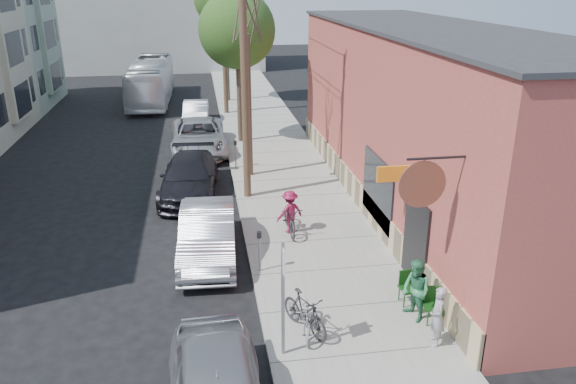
{
  "coord_description": "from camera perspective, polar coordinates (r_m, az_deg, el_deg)",
  "views": [
    {
      "loc": [
        0.78,
        -14.24,
        8.18
      ],
      "look_at": [
        3.53,
        2.99,
        1.5
      ],
      "focal_mm": 35.0,
      "sensor_mm": 36.0,
      "label": 1
    }
  ],
  "objects": [
    {
      "name": "ground",
      "position": [
        16.44,
        -10.7,
        -9.3
      ],
      "size": [
        120.0,
        120.0,
        0.0
      ],
      "primitive_type": "plane",
      "color": "black"
    },
    {
      "name": "sidewalk",
      "position": [
        26.73,
        -1.17,
        3.3
      ],
      "size": [
        4.5,
        58.0,
        0.15
      ],
      "primitive_type": "cube",
      "color": "gray",
      "rests_on": "ground"
    },
    {
      "name": "cafe_building",
      "position": [
        21.47,
        13.79,
        7.21
      ],
      "size": [
        6.6,
        20.2,
        6.61
      ],
      "color": "#9F433B",
      "rests_on": "ground"
    },
    {
      "name": "end_cap_building",
      "position": [
        56.35,
        -12.52,
        18.27
      ],
      "size": [
        18.0,
        8.0,
        12.0
      ],
      "primitive_type": "cube",
      "color": "#ACACA7",
      "rests_on": "ground"
    },
    {
      "name": "sign_post",
      "position": [
        12.41,
        -0.51,
        -9.82
      ],
      "size": [
        0.07,
        0.45,
        2.8
      ],
      "color": "slate",
      "rests_on": "sidewalk"
    },
    {
      "name": "parking_meter_near",
      "position": [
        16.24,
        -2.94,
        -5.38
      ],
      "size": [
        0.14,
        0.14,
        1.24
      ],
      "color": "slate",
      "rests_on": "sidewalk"
    },
    {
      "name": "parking_meter_far",
      "position": [
        25.27,
        -5.36,
        4.31
      ],
      "size": [
        0.14,
        0.14,
        1.24
      ],
      "color": "slate",
      "rests_on": "sidewalk"
    },
    {
      "name": "utility_pole_near",
      "position": [
        20.81,
        -4.66,
        13.23
      ],
      "size": [
        3.57,
        0.28,
        10.0
      ],
      "color": "#503A28",
      "rests_on": "sidewalk"
    },
    {
      "name": "utility_pole_far",
      "position": [
        35.49,
        -6.59,
        16.24
      ],
      "size": [
        1.8,
        0.28,
        10.0
      ],
      "color": "#503A28",
      "rests_on": "sidewalk"
    },
    {
      "name": "tree_bare",
      "position": [
        23.74,
        -4.01,
        8.59
      ],
      "size": [
        0.24,
        0.24,
        5.94
      ],
      "color": "#44392C",
      "rests_on": "sidewalk"
    },
    {
      "name": "tree_leafy_mid",
      "position": [
        28.78,
        -5.2,
        16.05
      ],
      "size": [
        3.8,
        3.8,
        7.53
      ],
      "color": "#44392C",
      "rests_on": "sidewalk"
    },
    {
      "name": "patio_chair_a",
      "position": [
        15.19,
        12.21,
        -9.57
      ],
      "size": [
        0.56,
        0.56,
        0.88
      ],
      "primitive_type": null,
      "rotation": [
        0.0,
        0.0,
        0.12
      ],
      "color": "#113A10",
      "rests_on": "sidewalk"
    },
    {
      "name": "patio_chair_b",
      "position": [
        14.6,
        14.49,
        -11.13
      ],
      "size": [
        0.6,
        0.6,
        0.88
      ],
      "primitive_type": null,
      "rotation": [
        0.0,
        0.0,
        -0.23
      ],
      "color": "#113A10",
      "rests_on": "sidewalk"
    },
    {
      "name": "patron_grey",
      "position": [
        13.66,
        14.93,
        -12.1
      ],
      "size": [
        0.47,
        0.61,
        1.49
      ],
      "primitive_type": "imported",
      "rotation": [
        0.0,
        0.0,
        -1.8
      ],
      "color": "gray",
      "rests_on": "sidewalk"
    },
    {
      "name": "patron_green",
      "position": [
        14.4,
        12.86,
        -9.73
      ],
      "size": [
        0.79,
        0.92,
        1.62
      ],
      "primitive_type": "imported",
      "rotation": [
        0.0,
        0.0,
        -1.31
      ],
      "color": "#327E53",
      "rests_on": "sidewalk"
    },
    {
      "name": "cyclist",
      "position": [
        18.69,
        0.18,
        -2.01
      ],
      "size": [
        1.09,
        0.88,
        1.48
      ],
      "primitive_type": "imported",
      "rotation": [
        0.0,
        0.0,
        3.55
      ],
      "color": "maroon",
      "rests_on": "sidewalk"
    },
    {
      "name": "cyclist_bike",
      "position": [
        18.78,
        0.18,
        -2.68
      ],
      "size": [
        0.68,
        1.91,
        1.0
      ],
      "primitive_type": "imported",
      "rotation": [
        0.0,
        0.0,
        0.01
      ],
      "color": "black",
      "rests_on": "sidewalk"
    },
    {
      "name": "parked_bike_a",
      "position": [
        13.79,
        1.73,
        -12.13
      ],
      "size": [
        1.18,
        1.72,
        1.01
      ],
      "primitive_type": "imported",
      "rotation": [
        0.0,
        0.0,
        0.46
      ],
      "color": "black",
      "rests_on": "sidewalk"
    },
    {
      "name": "parked_bike_b",
      "position": [
        13.79,
        1.99,
        -12.56
      ],
      "size": [
        0.83,
        1.68,
        0.84
      ],
      "primitive_type": "imported",
      "rotation": [
        0.0,
        0.0,
        -0.17
      ],
      "color": "gray",
      "rests_on": "sidewalk"
    },
    {
      "name": "car_1",
      "position": [
        17.51,
        -8.16,
        -4.26
      ],
      "size": [
        1.89,
        4.84,
        1.57
      ],
      "primitive_type": "imported",
      "rotation": [
        0.0,
        0.0,
        -0.05
      ],
      "color": "#B2B3BA",
      "rests_on": "ground"
    },
    {
      "name": "car_2",
      "position": [
        22.64,
        -10.01,
        1.48
      ],
      "size": [
        2.55,
        5.39,
        1.52
      ],
      "primitive_type": "imported",
      "rotation": [
        0.0,
        0.0,
        -0.08
      ],
      "color": "black",
      "rests_on": "ground"
    },
    {
      "name": "car_3",
      "position": [
        28.34,
        -9.07,
        5.58
      ],
      "size": [
        2.7,
        5.75,
        1.59
      ],
      "primitive_type": "imported",
      "rotation": [
        0.0,
        0.0,
        0.01
      ],
      "color": "#ADB1B5",
      "rests_on": "ground"
    },
    {
      "name": "car_4",
      "position": [
        34.03,
        -9.34,
        7.93
      ],
      "size": [
        1.57,
        4.14,
        1.35
      ],
      "primitive_type": "imported",
      "rotation": [
        0.0,
        0.0,
        -0.04
      ],
      "color": "#B6B7BF",
      "rests_on": "ground"
    },
    {
      "name": "bus",
      "position": [
        40.82,
        -13.75,
        10.89
      ],
      "size": [
        2.68,
        10.52,
        2.92
      ],
      "primitive_type": "imported",
      "rotation": [
        0.0,
        0.0,
        -0.02
      ],
      "color": "white",
      "rests_on": "ground"
    }
  ]
}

